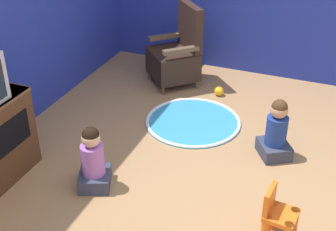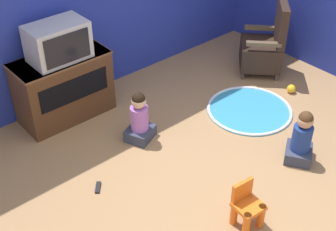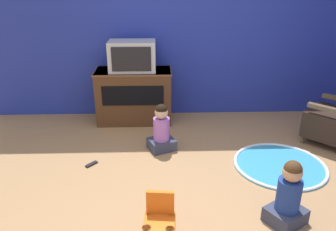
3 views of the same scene
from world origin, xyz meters
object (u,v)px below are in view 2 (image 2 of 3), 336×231
child_watching_center (139,119)px  toy_ball (291,89)px  yellow_kid_chair (247,208)px  remote_control (98,187)px  black_armchair (265,47)px  television (58,42)px  child_watching_left (301,139)px  tv_cabinet (64,86)px

child_watching_center → toy_ball: size_ratio=5.37×
yellow_kid_chair → child_watching_center: child_watching_center is taller
remote_control → black_armchair: bearing=-41.5°
television → yellow_kid_chair: (0.35, -2.47, -0.78)m
child_watching_center → toy_ball: 2.11m
television → toy_ball: 2.94m
television → toy_ball: size_ratio=5.78×
child_watching_left → remote_control: size_ratio=4.20×
child_watching_left → toy_ball: 1.31m
tv_cabinet → television: size_ratio=1.69×
tv_cabinet → yellow_kid_chair: tv_cabinet is taller
tv_cabinet → remote_control: bearing=-108.2°
television → remote_control: size_ratio=4.46×
toy_ball → remote_control: size_ratio=0.77×
child_watching_left → yellow_kid_chair: bearing=159.5°
yellow_kid_chair → child_watching_left: (1.08, 0.23, 0.07)m
black_armchair → child_watching_center: black_armchair is taller
child_watching_center → toy_ball: (2.03, -0.52, -0.20)m
black_armchair → yellow_kid_chair: black_armchair is taller
yellow_kid_chair → child_watching_left: size_ratio=0.74×
child_watching_left → toy_ball: size_ratio=5.45×
black_armchair → toy_ball: black_armchair is taller
toy_ball → tv_cabinet: bearing=149.3°
yellow_kid_chair → child_watching_center: (0.04, 1.59, 0.06)m
black_armchair → remote_control: bearing=-35.9°
yellow_kid_chair → remote_control: size_ratio=3.10×
tv_cabinet → child_watching_left: tv_cabinet is taller
child_watching_left → toy_ball: bearing=8.0°
black_armchair → child_watching_center: bearing=-42.2°
tv_cabinet → child_watching_center: bearing=-67.3°
yellow_kid_chair → remote_control: 1.46m
tv_cabinet → child_watching_center: (0.38, -0.92, -0.14)m
black_armchair → yellow_kid_chair: bearing=-7.1°
child_watching_left → child_watching_center: size_ratio=1.02×
tv_cabinet → remote_control: tv_cabinet is taller
television → child_watching_left: 2.75m
remote_control → tv_cabinet: bearing=22.1°
tv_cabinet → child_watching_center: 1.00m
child_watching_center → toy_ball: child_watching_center is taller
tv_cabinet → child_watching_left: size_ratio=1.79×
black_armchair → remote_control: (-2.97, -0.43, -0.36)m
remote_control → television: bearing=21.6°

